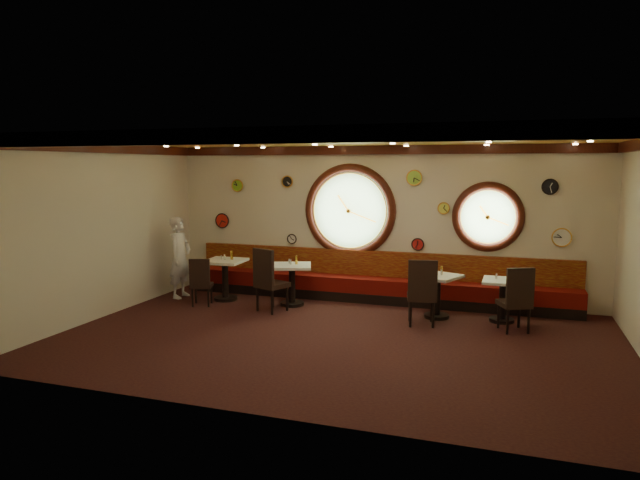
{
  "coord_description": "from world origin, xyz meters",
  "views": [
    {
      "loc": [
        2.61,
        -8.58,
        2.79
      ],
      "look_at": [
        -0.53,
        0.8,
        1.5
      ],
      "focal_mm": 32.0,
      "sensor_mm": 36.0,
      "label": 1
    }
  ],
  "objects_px": {
    "chair_c": "(422,288)",
    "condiment_d_salt": "(496,276)",
    "condiment_a_pepper": "(225,257)",
    "condiment_b_bottle": "(297,260)",
    "table_d": "(503,295)",
    "condiment_b_pepper": "(291,262)",
    "condiment_a_salt": "(221,257)",
    "condiment_c_salt": "(434,272)",
    "chair_d": "(517,295)",
    "condiment_c_pepper": "(441,272)",
    "table_a": "(225,275)",
    "condiment_b_salt": "(289,261)",
    "chair_b": "(268,276)",
    "waiter": "(180,257)",
    "table_b": "(292,280)",
    "condiment_d_pepper": "(507,277)",
    "chair_a": "(201,279)",
    "table_c": "(437,291)",
    "condiment_c_bottle": "(442,270)",
    "condiment_a_bottle": "(232,255)",
    "condiment_d_bottle": "(509,275)"
  },
  "relations": [
    {
      "from": "chair_a",
      "to": "table_a",
      "type": "bearing_deg",
      "value": 53.09
    },
    {
      "from": "waiter",
      "to": "condiment_b_bottle",
      "type": "bearing_deg",
      "value": -87.96
    },
    {
      "from": "condiment_a_salt",
      "to": "condiment_d_bottle",
      "type": "bearing_deg",
      "value": 1.79
    },
    {
      "from": "condiment_d_salt",
      "to": "condiment_b_pepper",
      "type": "relative_size",
      "value": 0.96
    },
    {
      "from": "condiment_a_bottle",
      "to": "condiment_d_salt",
      "type": "bearing_deg",
      "value": 0.66
    },
    {
      "from": "table_c",
      "to": "table_d",
      "type": "height_order",
      "value": "table_c"
    },
    {
      "from": "table_d",
      "to": "condiment_b_pepper",
      "type": "height_order",
      "value": "condiment_b_pepper"
    },
    {
      "from": "chair_a",
      "to": "condiment_d_pepper",
      "type": "distance_m",
      "value": 5.84
    },
    {
      "from": "condiment_a_pepper",
      "to": "condiment_b_salt",
      "type": "bearing_deg",
      "value": 5.75
    },
    {
      "from": "waiter",
      "to": "table_a",
      "type": "bearing_deg",
      "value": -87.89
    },
    {
      "from": "chair_c",
      "to": "condiment_d_salt",
      "type": "relative_size",
      "value": 7.34
    },
    {
      "from": "chair_b",
      "to": "waiter",
      "type": "height_order",
      "value": "waiter"
    },
    {
      "from": "condiment_a_bottle",
      "to": "table_c",
      "type": "bearing_deg",
      "value": -1.12
    },
    {
      "from": "chair_d",
      "to": "chair_b",
      "type": "bearing_deg",
      "value": 156.74
    },
    {
      "from": "table_a",
      "to": "condiment_c_bottle",
      "type": "distance_m",
      "value": 4.44
    },
    {
      "from": "condiment_a_salt",
      "to": "condiment_b_salt",
      "type": "distance_m",
      "value": 1.48
    },
    {
      "from": "condiment_a_salt",
      "to": "condiment_c_bottle",
      "type": "distance_m",
      "value": 4.52
    },
    {
      "from": "condiment_b_bottle",
      "to": "table_a",
      "type": "bearing_deg",
      "value": -176.42
    },
    {
      "from": "condiment_b_pepper",
      "to": "condiment_c_bottle",
      "type": "relative_size",
      "value": 0.69
    },
    {
      "from": "condiment_c_salt",
      "to": "condiment_c_bottle",
      "type": "bearing_deg",
      "value": 30.38
    },
    {
      "from": "condiment_b_salt",
      "to": "condiment_a_pepper",
      "type": "relative_size",
      "value": 0.83
    },
    {
      "from": "table_a",
      "to": "condiment_b_salt",
      "type": "relative_size",
      "value": 9.1
    },
    {
      "from": "table_b",
      "to": "condiment_d_pepper",
      "type": "height_order",
      "value": "condiment_d_pepper"
    },
    {
      "from": "chair_b",
      "to": "condiment_a_pepper",
      "type": "bearing_deg",
      "value": 176.27
    },
    {
      "from": "table_b",
      "to": "condiment_c_pepper",
      "type": "relative_size",
      "value": 9.09
    },
    {
      "from": "table_d",
      "to": "chair_a",
      "type": "height_order",
      "value": "chair_a"
    },
    {
      "from": "chair_c",
      "to": "condiment_d_salt",
      "type": "bearing_deg",
      "value": 22.1
    },
    {
      "from": "table_b",
      "to": "table_d",
      "type": "distance_m",
      "value": 4.03
    },
    {
      "from": "condiment_d_pepper",
      "to": "waiter",
      "type": "relative_size",
      "value": 0.06
    },
    {
      "from": "table_a",
      "to": "condiment_b_pepper",
      "type": "height_order",
      "value": "condiment_b_pepper"
    },
    {
      "from": "table_a",
      "to": "condiment_b_bottle",
      "type": "bearing_deg",
      "value": 3.58
    },
    {
      "from": "condiment_a_salt",
      "to": "condiment_c_salt",
      "type": "distance_m",
      "value": 4.4
    },
    {
      "from": "condiment_d_pepper",
      "to": "condiment_a_bottle",
      "type": "height_order",
      "value": "condiment_a_bottle"
    },
    {
      "from": "table_a",
      "to": "condiment_b_salt",
      "type": "distance_m",
      "value": 1.43
    },
    {
      "from": "chair_d",
      "to": "condiment_c_pepper",
      "type": "bearing_deg",
      "value": 133.1
    },
    {
      "from": "table_c",
      "to": "condiment_a_pepper",
      "type": "bearing_deg",
      "value": 179.9
    },
    {
      "from": "condiment_b_pepper",
      "to": "condiment_a_bottle",
      "type": "xyz_separation_m",
      "value": [
        -1.32,
        0.02,
        0.06
      ]
    },
    {
      "from": "table_c",
      "to": "condiment_b_bottle",
      "type": "distance_m",
      "value": 2.84
    },
    {
      "from": "table_a",
      "to": "chair_d",
      "type": "relative_size",
      "value": 1.23
    },
    {
      "from": "chair_c",
      "to": "waiter",
      "type": "xyz_separation_m",
      "value": [
        -5.21,
        0.61,
        0.18
      ]
    },
    {
      "from": "table_c",
      "to": "condiment_b_bottle",
      "type": "relative_size",
      "value": 5.46
    },
    {
      "from": "table_d",
      "to": "condiment_c_salt",
      "type": "height_order",
      "value": "condiment_c_salt"
    },
    {
      "from": "table_a",
      "to": "table_b",
      "type": "height_order",
      "value": "table_a"
    },
    {
      "from": "condiment_a_pepper",
      "to": "condiment_a_bottle",
      "type": "height_order",
      "value": "condiment_a_bottle"
    },
    {
      "from": "table_b",
      "to": "chair_a",
      "type": "distance_m",
      "value": 1.82
    },
    {
      "from": "chair_a",
      "to": "table_c",
      "type": "bearing_deg",
      "value": -11.02
    },
    {
      "from": "condiment_c_salt",
      "to": "condiment_a_pepper",
      "type": "height_order",
      "value": "condiment_a_pepper"
    },
    {
      "from": "chair_c",
      "to": "condiment_a_pepper",
      "type": "height_order",
      "value": "chair_c"
    },
    {
      "from": "condiment_a_pepper",
      "to": "condiment_b_bottle",
      "type": "xyz_separation_m",
      "value": [
        1.55,
        0.11,
        0.01
      ]
    },
    {
      "from": "chair_c",
      "to": "condiment_a_bottle",
      "type": "relative_size",
      "value": 4.07
    }
  ]
}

